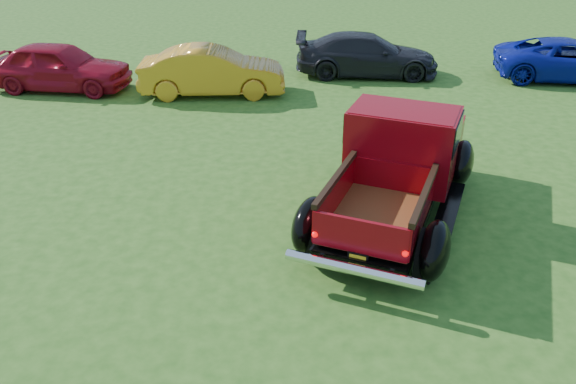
# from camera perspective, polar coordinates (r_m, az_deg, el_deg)

# --- Properties ---
(ground) EXTENTS (120.00, 120.00, 0.00)m
(ground) POSITION_cam_1_polar(r_m,az_deg,el_deg) (8.61, 1.16, -6.84)
(ground) COLOR #285217
(ground) RESTS_ON ground
(pickup_truck) EXTENTS (3.74, 5.22, 1.82)m
(pickup_truck) POSITION_cam_1_polar(r_m,az_deg,el_deg) (9.80, 11.31, 2.98)
(pickup_truck) COLOR black
(pickup_truck) RESTS_ON ground
(show_car_red) EXTENTS (4.12, 2.15, 1.34)m
(show_car_red) POSITION_cam_1_polar(r_m,az_deg,el_deg) (17.36, -22.21, 11.75)
(show_car_red) COLOR maroon
(show_car_red) RESTS_ON ground
(show_car_yellow) EXTENTS (3.98, 1.50, 1.30)m
(show_car_yellow) POSITION_cam_1_polar(r_m,az_deg,el_deg) (15.84, -7.69, 12.06)
(show_car_yellow) COLOR orange
(show_car_yellow) RESTS_ON ground
(show_car_grey) EXTENTS (4.40, 2.03, 1.25)m
(show_car_grey) POSITION_cam_1_polar(r_m,az_deg,el_deg) (17.73, 8.00, 13.66)
(show_car_grey) COLOR black
(show_car_grey) RESTS_ON ground
(show_car_blue) EXTENTS (4.54, 2.63, 1.19)m
(show_car_blue) POSITION_cam_1_polar(r_m,az_deg,el_deg) (19.03, 26.74, 11.90)
(show_car_blue) COLOR #0D1793
(show_car_blue) RESTS_ON ground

